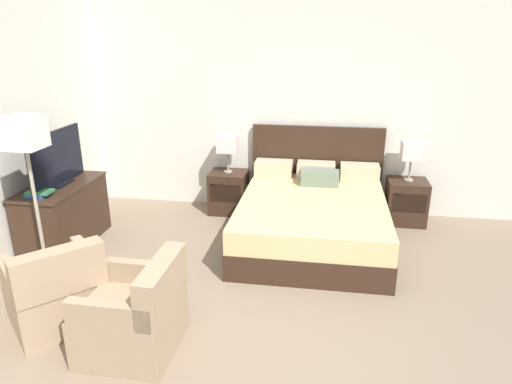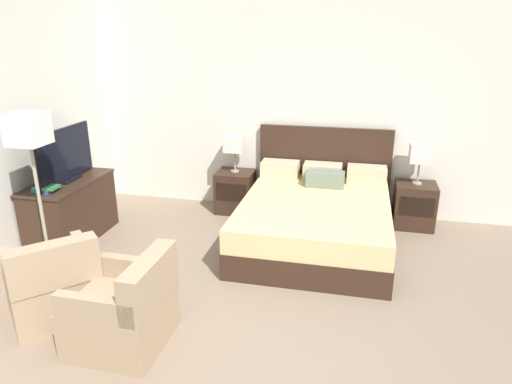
{
  "view_description": "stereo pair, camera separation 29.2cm",
  "coord_description": "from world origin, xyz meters",
  "px_view_note": "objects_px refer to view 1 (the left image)",
  "views": [
    {
      "loc": [
        0.66,
        -2.46,
        2.31
      ],
      "look_at": [
        -0.04,
        1.88,
        0.75
      ],
      "focal_mm": 32.0,
      "sensor_mm": 36.0,
      "label": 1
    },
    {
      "loc": [
        0.95,
        -2.41,
        2.31
      ],
      "look_at": [
        -0.04,
        1.88,
        0.75
      ],
      "focal_mm": 32.0,
      "sensor_mm": 36.0,
      "label": 2
    }
  ],
  "objects_px": {
    "book_red_cover": "(37,195)",
    "armchair_by_window": "(57,292)",
    "armchair_companion": "(136,316)",
    "floor_lamp": "(26,147)",
    "tv": "(57,159)",
    "table_lamp_right": "(412,151)",
    "nightstand_left": "(229,192)",
    "nightstand_right": "(406,202)",
    "bed": "(313,216)",
    "table_lamp_left": "(228,144)",
    "dresser": "(64,214)",
    "book_blue_cover": "(40,192)"
  },
  "relations": [
    {
      "from": "book_red_cover",
      "to": "armchair_by_window",
      "type": "height_order",
      "value": "armchair_by_window"
    },
    {
      "from": "armchair_companion",
      "to": "floor_lamp",
      "type": "distance_m",
      "value": 1.82
    },
    {
      "from": "tv",
      "to": "floor_lamp",
      "type": "bearing_deg",
      "value": -71.79
    },
    {
      "from": "table_lamp_right",
      "to": "book_red_cover",
      "type": "xyz_separation_m",
      "value": [
        -3.92,
        -1.64,
        -0.2
      ]
    },
    {
      "from": "nightstand_left",
      "to": "floor_lamp",
      "type": "relative_size",
      "value": 0.34
    },
    {
      "from": "tv",
      "to": "book_red_cover",
      "type": "height_order",
      "value": "tv"
    },
    {
      "from": "nightstand_left",
      "to": "nightstand_right",
      "type": "xyz_separation_m",
      "value": [
        2.29,
        0.0,
        0.0
      ]
    },
    {
      "from": "bed",
      "to": "table_lamp_left",
      "type": "xyz_separation_m",
      "value": [
        -1.15,
        0.72,
        0.63
      ]
    },
    {
      "from": "dresser",
      "to": "armchair_by_window",
      "type": "height_order",
      "value": "armchair_by_window"
    },
    {
      "from": "nightstand_right",
      "to": "armchair_by_window",
      "type": "bearing_deg",
      "value": -139.8
    },
    {
      "from": "table_lamp_left",
      "to": "armchair_by_window",
      "type": "relative_size",
      "value": 0.51
    },
    {
      "from": "table_lamp_left",
      "to": "armchair_by_window",
      "type": "xyz_separation_m",
      "value": [
        -0.86,
        -2.66,
        -0.65
      ]
    },
    {
      "from": "table_lamp_right",
      "to": "armchair_companion",
      "type": "relative_size",
      "value": 0.65
    },
    {
      "from": "dresser",
      "to": "armchair_by_window",
      "type": "xyz_separation_m",
      "value": [
        0.76,
        -1.4,
        -0.08
      ]
    },
    {
      "from": "table_lamp_left",
      "to": "dresser",
      "type": "distance_m",
      "value": 2.13
    },
    {
      "from": "tv",
      "to": "armchair_by_window",
      "type": "height_order",
      "value": "tv"
    },
    {
      "from": "nightstand_left",
      "to": "table_lamp_left",
      "type": "relative_size",
      "value": 1.12
    },
    {
      "from": "floor_lamp",
      "to": "book_blue_cover",
      "type": "bearing_deg",
      "value": 120.13
    },
    {
      "from": "book_red_cover",
      "to": "book_blue_cover",
      "type": "xyz_separation_m",
      "value": [
        0.04,
        0.0,
        0.03
      ]
    },
    {
      "from": "nightstand_right",
      "to": "book_red_cover",
      "type": "bearing_deg",
      "value": -157.39
    },
    {
      "from": "tv",
      "to": "dresser",
      "type": "bearing_deg",
      "value": -97.03
    },
    {
      "from": "book_red_cover",
      "to": "nightstand_right",
      "type": "bearing_deg",
      "value": 22.61
    },
    {
      "from": "table_lamp_left",
      "to": "book_red_cover",
      "type": "relative_size",
      "value": 2.45
    },
    {
      "from": "nightstand_left",
      "to": "tv",
      "type": "distance_m",
      "value": 2.16
    },
    {
      "from": "bed",
      "to": "armchair_by_window",
      "type": "bearing_deg",
      "value": -135.93
    },
    {
      "from": "bed",
      "to": "book_blue_cover",
      "type": "xyz_separation_m",
      "value": [
        -2.74,
        -0.91,
        0.46
      ]
    },
    {
      "from": "nightstand_left",
      "to": "tv",
      "type": "relative_size",
      "value": 0.58
    },
    {
      "from": "book_blue_cover",
      "to": "tv",
      "type": "bearing_deg",
      "value": 92.4
    },
    {
      "from": "nightstand_left",
      "to": "nightstand_right",
      "type": "height_order",
      "value": "same"
    },
    {
      "from": "nightstand_left",
      "to": "table_lamp_left",
      "type": "xyz_separation_m",
      "value": [
        0.0,
        0.0,
        0.65
      ]
    },
    {
      "from": "bed",
      "to": "book_red_cover",
      "type": "bearing_deg",
      "value": -161.81
    },
    {
      "from": "book_red_cover",
      "to": "floor_lamp",
      "type": "bearing_deg",
      "value": -56.46
    },
    {
      "from": "table_lamp_left",
      "to": "book_blue_cover",
      "type": "height_order",
      "value": "table_lamp_left"
    },
    {
      "from": "nightstand_right",
      "to": "armchair_by_window",
      "type": "relative_size",
      "value": 0.57
    },
    {
      "from": "bed",
      "to": "nightstand_left",
      "type": "xyz_separation_m",
      "value": [
        -1.15,
        0.72,
        -0.02
      ]
    },
    {
      "from": "nightstand_left",
      "to": "book_red_cover",
      "type": "distance_m",
      "value": 2.35
    },
    {
      "from": "nightstand_left",
      "to": "armchair_companion",
      "type": "xyz_separation_m",
      "value": [
        -0.09,
        -2.87,
        0.01
      ]
    },
    {
      "from": "tv",
      "to": "armchair_companion",
      "type": "bearing_deg",
      "value": -46.75
    },
    {
      "from": "bed",
      "to": "nightstand_right",
      "type": "relative_size",
      "value": 3.7
    },
    {
      "from": "armchair_companion",
      "to": "floor_lamp",
      "type": "xyz_separation_m",
      "value": [
        -1.25,
        0.79,
        1.06
      ]
    },
    {
      "from": "table_lamp_right",
      "to": "book_blue_cover",
      "type": "relative_size",
      "value": 2.11
    },
    {
      "from": "nightstand_left",
      "to": "book_red_cover",
      "type": "xyz_separation_m",
      "value": [
        -1.63,
        -1.63,
        0.45
      ]
    },
    {
      "from": "tv",
      "to": "table_lamp_left",
      "type": "bearing_deg",
      "value": 37.67
    },
    {
      "from": "tv",
      "to": "book_red_cover",
      "type": "bearing_deg",
      "value": -93.01
    },
    {
      "from": "armchair_by_window",
      "to": "nightstand_left",
      "type": "bearing_deg",
      "value": 72.09
    },
    {
      "from": "nightstand_left",
      "to": "dresser",
      "type": "relative_size",
      "value": 0.49
    },
    {
      "from": "table_lamp_left",
      "to": "dresser",
      "type": "bearing_deg",
      "value": -141.91
    },
    {
      "from": "tv",
      "to": "book_blue_cover",
      "type": "xyz_separation_m",
      "value": [
        0.02,
        -0.39,
        -0.24
      ]
    },
    {
      "from": "bed",
      "to": "floor_lamp",
      "type": "bearing_deg",
      "value": -151.33
    },
    {
      "from": "armchair_by_window",
      "to": "floor_lamp",
      "type": "distance_m",
      "value": 1.3
    }
  ]
}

